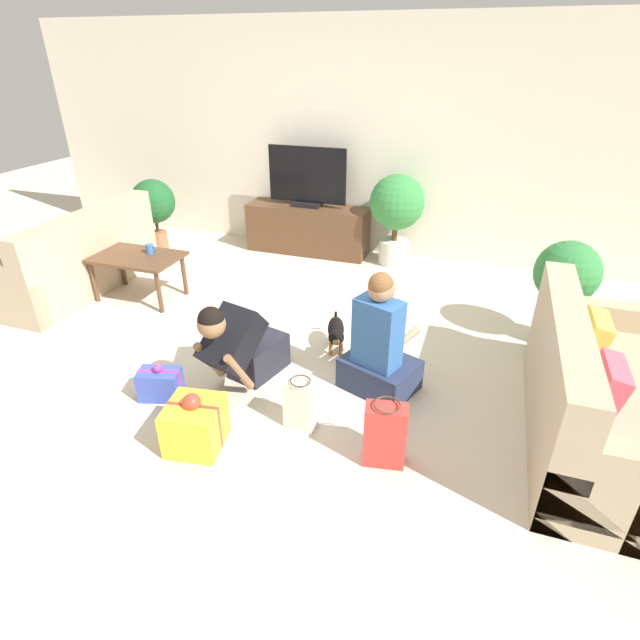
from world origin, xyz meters
The scene contains 18 objects.
ground_plane centered at (0.00, 0.00, 0.00)m, with size 16.00×16.00×0.00m, color beige.
wall_back centered at (0.00, 2.63, 1.30)m, with size 8.40×0.06×2.60m.
sofa_left centered at (-2.43, 0.52, 0.30)m, with size 0.85×1.81×0.85m.
sofa_right centered at (2.43, -0.30, 0.31)m, with size 0.85×1.81×0.85m.
coffee_table centered at (-1.64, 0.54, 0.40)m, with size 0.88×0.56×0.46m.
tv_console centered at (-0.49, 2.34, 0.29)m, with size 1.49×0.43×0.58m.
tv centered at (-0.49, 2.34, 0.89)m, with size 0.96×0.20×0.69m.
potted_plant_back_right centered at (0.60, 2.29, 0.66)m, with size 0.62×0.62×1.04m.
potted_plant_corner_right centered at (2.28, 0.96, 0.57)m, with size 0.52×0.52×0.91m.
potted_plant_corner_left centered at (-2.28, 1.77, 0.59)m, with size 0.52×0.52×0.89m.
person_kneeling centered at (0.01, -0.47, 0.33)m, with size 0.49×0.79×0.76m.
person_sitting centered at (1.00, -0.21, 0.34)m, with size 0.63×0.59×0.96m.
dog centered at (0.54, 0.20, 0.19)m, with size 0.24×0.50×0.29m.
gift_box_a centered at (0.04, -1.18, 0.16)m, with size 0.38×0.39×0.40m.
gift_box_b centered at (-0.48, -0.83, 0.11)m, with size 0.33×0.25×0.28m.
gift_bag_a centered at (0.61, -0.80, 0.18)m, with size 0.22×0.15×0.38m.
gift_bag_b centered at (1.20, -0.94, 0.21)m, with size 0.27×0.19×0.44m.
mug centered at (-1.54, 0.65, 0.50)m, with size 0.12×0.08×0.09m.
Camera 1 is at (1.58, -3.25, 2.25)m, focal length 28.00 mm.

